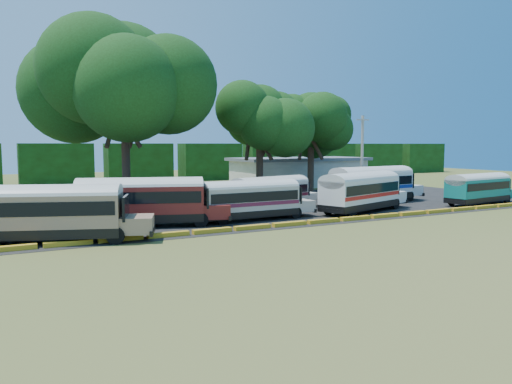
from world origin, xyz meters
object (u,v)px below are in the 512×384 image
bus_white_red (362,190)px  bus_teal (479,187)px  bus_beige (50,209)px  tree_west (124,78)px  bus_red (145,198)px  bus_cream_west (251,198)px

bus_white_red → bus_teal: bearing=-22.7°
bus_beige → bus_white_red: bearing=23.9°
bus_white_red → tree_west: (-16.44, 15.61, 10.25)m
bus_red → bus_cream_west: bus_red is taller
bus_white_red → bus_teal: 13.71m
bus_white_red → bus_teal: bus_white_red is taller
bus_teal → bus_cream_west: bearing=169.3°
bus_teal → tree_west: tree_west is taller
bus_teal → bus_red: bearing=168.4°
bus_red → bus_beige: bearing=-135.7°
bus_beige → tree_west: (8.66, 17.44, 10.22)m
bus_white_red → bus_teal: (13.67, -1.03, -0.22)m
tree_west → bus_cream_west: bearing=-68.5°
bus_red → bus_teal: 32.30m
bus_red → tree_west: size_ratio=0.63×
bus_beige → bus_white_red: bus_beige is taller
bus_cream_west → tree_west: bearing=110.3°
bus_cream_west → bus_white_red: bearing=-3.7°
tree_west → bus_teal: bearing=-28.9°
bus_red → bus_teal: bearing=13.5°
bus_red → bus_white_red: (18.53, -1.44, -0.05)m
bus_red → bus_cream_west: size_ratio=1.15×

